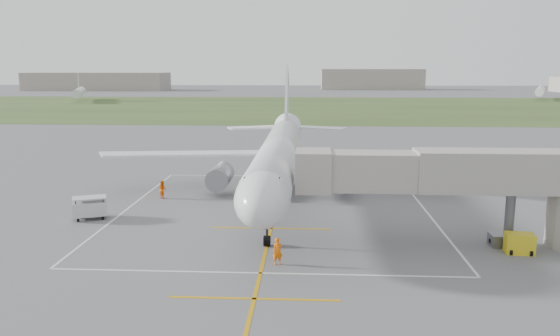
# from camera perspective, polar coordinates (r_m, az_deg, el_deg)

# --- Properties ---
(ground) EXTENTS (700.00, 700.00, 0.00)m
(ground) POSITION_cam_1_polar(r_m,az_deg,el_deg) (55.16, -0.20, -3.33)
(ground) COLOR #515153
(ground) RESTS_ON ground
(grass_strip) EXTENTS (700.00, 120.00, 0.02)m
(grass_strip) POSITION_cam_1_polar(r_m,az_deg,el_deg) (183.97, 2.15, 6.39)
(grass_strip) COLOR #2F4A20
(grass_strip) RESTS_ON ground
(apron_markings) EXTENTS (28.20, 60.00, 0.01)m
(apron_markings) POSITION_cam_1_polar(r_m,az_deg,el_deg) (49.54, -0.59, -4.92)
(apron_markings) COLOR #BF880B
(apron_markings) RESTS_ON ground
(airliner) EXTENTS (38.93, 46.75, 13.52)m
(airliner) POSITION_cam_1_polar(r_m,az_deg,el_deg) (55.02, -0.15, 1.31)
(airliner) COLOR silver
(airliner) RESTS_ON ground
(jet_bridge) EXTENTS (23.40, 5.00, 7.20)m
(jet_bridge) POSITION_cam_1_polar(r_m,az_deg,el_deg) (42.76, 20.22, -1.54)
(jet_bridge) COLOR gray
(jet_bridge) RESTS_ON ground
(gpu_unit) EXTENTS (2.07, 1.55, 1.46)m
(gpu_unit) POSITION_cam_1_polar(r_m,az_deg,el_deg) (43.07, 23.74, -7.24)
(gpu_unit) COLOR gold
(gpu_unit) RESTS_ON ground
(baggage_cart) EXTENTS (3.26, 2.65, 1.97)m
(baggage_cart) POSITION_cam_1_polar(r_m,az_deg,el_deg) (50.88, -19.25, -3.94)
(baggage_cart) COLOR #B6B6B6
(baggage_cart) RESTS_ON ground
(ramp_worker_nose) EXTENTS (0.76, 0.58, 1.85)m
(ramp_worker_nose) POSITION_cam_1_polar(r_m,az_deg,el_deg) (37.25, -0.24, -8.71)
(ramp_worker_nose) COLOR orange
(ramp_worker_nose) RESTS_ON ground
(ramp_worker_wing) EXTENTS (1.13, 1.10, 1.83)m
(ramp_worker_wing) POSITION_cam_1_polar(r_m,az_deg,el_deg) (56.90, -12.18, -2.19)
(ramp_worker_wing) COLOR #F05B07
(ramp_worker_wing) RESTS_ON ground
(distant_hangars) EXTENTS (345.00, 49.00, 12.00)m
(distant_hangars) POSITION_cam_1_polar(r_m,az_deg,el_deg) (319.35, -0.35, 9.07)
(distant_hangars) COLOR gray
(distant_hangars) RESTS_ON ground
(distant_aircraft) EXTENTS (200.08, 52.43, 8.85)m
(distant_aircraft) POSITION_cam_1_polar(r_m,az_deg,el_deg) (221.95, 3.74, 8.01)
(distant_aircraft) COLOR silver
(distant_aircraft) RESTS_ON ground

